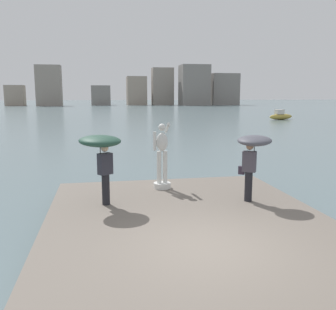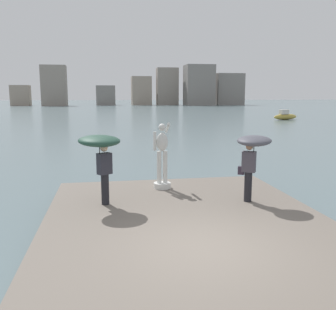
{
  "view_description": "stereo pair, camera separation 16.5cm",
  "coord_description": "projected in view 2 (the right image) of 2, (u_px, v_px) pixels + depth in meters",
  "views": [
    {
      "loc": [
        -2.11,
        -6.88,
        3.49
      ],
      "look_at": [
        0.0,
        4.65,
        1.55
      ],
      "focal_mm": 39.05,
      "sensor_mm": 36.0,
      "label": 1
    },
    {
      "loc": [
        -1.95,
        -6.91,
        3.49
      ],
      "look_at": [
        0.0,
        4.65,
        1.55
      ],
      "focal_mm": 39.05,
      "sensor_mm": 36.0,
      "label": 2
    }
  ],
  "objects": [
    {
      "name": "ground_plane",
      "position": [
        122.0,
        122.0,
        46.53
      ],
      "size": [
        400.0,
        400.0,
        0.0
      ],
      "primitive_type": "plane",
      "color": "slate"
    },
    {
      "name": "distant_skyline",
      "position": [
        144.0,
        88.0,
        121.29
      ],
      "size": [
        94.47,
        14.42,
        13.15
      ],
      "color": "gray",
      "rests_on": "ground"
    },
    {
      "name": "onlooker_right",
      "position": [
        252.0,
        150.0,
        10.47
      ],
      "size": [
        1.35,
        1.36,
        1.96
      ],
      "color": "black",
      "rests_on": "pier"
    },
    {
      "name": "boat_near",
      "position": [
        285.0,
        116.0,
        51.29
      ],
      "size": [
        4.22,
        2.09,
        1.44
      ],
      "color": "#B2993D",
      "rests_on": "ground"
    },
    {
      "name": "pier",
      "position": [
        189.0,
        228.0,
        9.09
      ],
      "size": [
        7.17,
        9.1,
        0.4
      ],
      "primitive_type": "cube",
      "color": "#70665B",
      "rests_on": "ground"
    },
    {
      "name": "onlooker_left",
      "position": [
        100.0,
        148.0,
        10.12
      ],
      "size": [
        1.62,
        1.62,
        2.01
      ],
      "color": "black",
      "rests_on": "pier"
    },
    {
      "name": "statue_white_figure",
      "position": [
        162.0,
        160.0,
        12.09
      ],
      "size": [
        0.57,
        0.85,
        2.19
      ],
      "color": "silver",
      "rests_on": "pier"
    }
  ]
}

